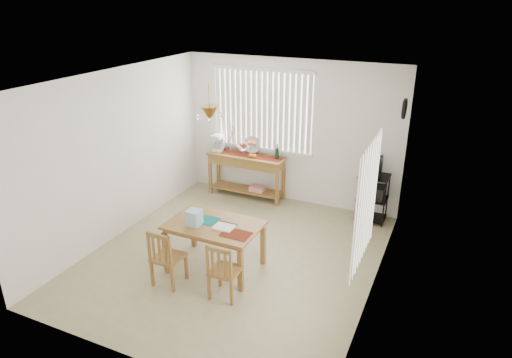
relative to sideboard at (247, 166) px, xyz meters
The scene contains 10 objects.
ground 2.25m from the sideboard, 69.32° to the right, with size 4.00×4.50×0.01m, color tan.
room_shell 2.40m from the sideboard, 69.11° to the right, with size 4.20×4.70×2.70m.
sideboard is the anchor object (origin of this frame).
sideboard_items 0.42m from the sideboard, behind, with size 1.40×0.35×0.63m.
wire_cart 2.36m from the sideboard, ahead, with size 0.49×0.39×0.83m.
cart_items 2.38m from the sideboard, ahead, with size 0.20×0.23×0.34m.
dining_table 2.45m from the sideboard, 74.90° to the right, with size 1.28×0.83×0.68m.
table_items 2.53m from the sideboard, 78.28° to the right, with size 0.97×0.46×0.22m.
chair_left 3.01m from the sideboard, 84.86° to the right, with size 0.38×0.38×0.81m.
chair_right 3.14m from the sideboard, 69.66° to the right, with size 0.38×0.38×0.79m.
Camera 1 is at (2.70, -5.15, 3.62)m, focal length 32.00 mm.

